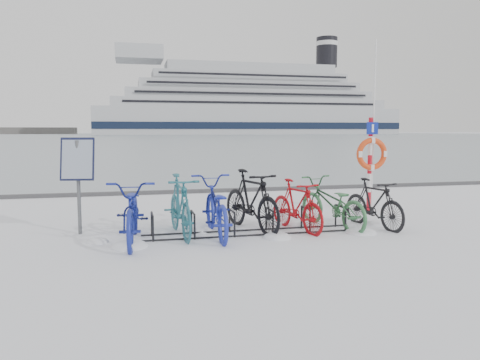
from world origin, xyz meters
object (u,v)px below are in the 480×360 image
info_board (78,165)px  lifebuoy_station (371,154)px  cruise_ferry (248,107)px  bike_rack (251,224)px

info_board → lifebuoy_station: 6.57m
info_board → lifebuoy_station: size_ratio=0.44×
lifebuoy_station → cruise_ferry: (49.68, 207.10, 11.42)m
bike_rack → info_board: (-3.08, 0.66, 1.10)m
bike_rack → cruise_ferry: bearing=75.7°
info_board → cruise_ferry: cruise_ferry is taller
bike_rack → cruise_ferry: (53.08, 208.85, 12.59)m
bike_rack → lifebuoy_station: bearing=27.3°
bike_rack → lifebuoy_station: (3.40, 1.75, 1.17)m
info_board → lifebuoy_station: bearing=18.2°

